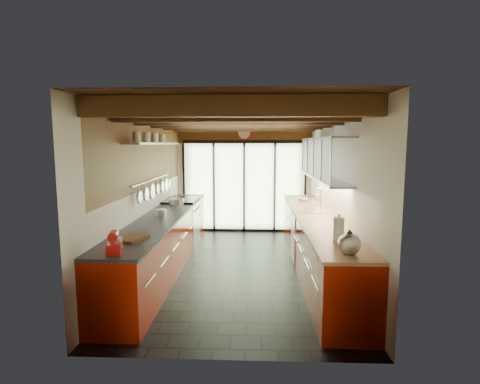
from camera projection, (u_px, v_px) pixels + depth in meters
The scene contains 18 objects.
ground at pixel (239, 268), 6.37m from camera, with size 5.50×5.50×0.00m, color black.
room_shell at pixel (239, 171), 6.16m from camera, with size 5.50×5.50×5.50m.
ceiling_beams at pixel (240, 122), 6.43m from camera, with size 3.14×5.06×4.90m.
glass_door at pixel (244, 162), 8.83m from camera, with size 2.95×0.10×2.90m.
left_counter at pixel (165, 241), 6.37m from camera, with size 0.68×5.00×0.92m.
range_stove at pixel (181, 222), 7.80m from camera, with size 0.66×0.90×0.97m.
right_counter at pixel (315, 242), 6.27m from camera, with size 0.68×5.00×0.92m.
sink_assembly at pixel (313, 209), 6.60m from camera, with size 0.45×0.52×0.43m.
upper_cabinets_right at pixel (324, 158), 6.38m from camera, with size 0.34×3.00×3.00m.
left_wall_fixtures at pixel (156, 162), 6.49m from camera, with size 0.28×2.60×0.96m.
stand_mixer at pixel (115, 244), 4.07m from camera, with size 0.21×0.30×0.24m.
pot_large at pixel (161, 213), 6.07m from camera, with size 0.19×0.19×0.12m, color silver.
pot_small at pixel (177, 201), 7.33m from camera, with size 0.29×0.29×0.11m, color silver.
cutting_board at pixel (131, 238), 4.61m from camera, with size 0.29×0.40×0.03m, color brown.
kettle at pixel (349, 243), 4.00m from camera, with size 0.27×0.32×0.29m.
paper_towel at pixel (339, 230), 4.51m from camera, with size 0.14×0.14×0.35m.
soap_bottle at pixel (312, 204), 6.62m from camera, with size 0.10×0.10×0.22m, color silver.
bowl at pixel (304, 199), 7.76m from camera, with size 0.22×0.22×0.06m, color silver.
Camera 1 is at (0.25, -6.15, 2.10)m, focal length 28.00 mm.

